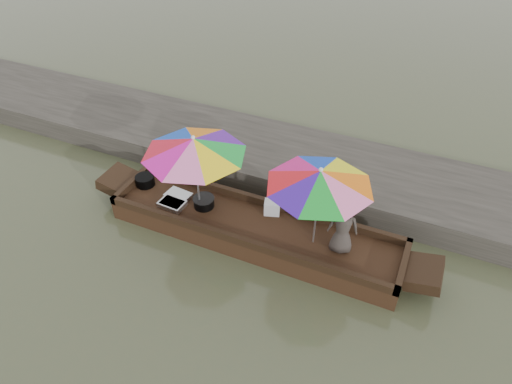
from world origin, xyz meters
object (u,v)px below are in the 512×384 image
at_px(umbrella_stern, 317,207).
at_px(tray_crayfish, 172,204).
at_px(charcoal_grill, 204,202).
at_px(umbrella_bow, 197,174).
at_px(supply_bag, 272,207).
at_px(boat_hull, 254,231).
at_px(cooking_pot, 145,181).
at_px(tray_scallop, 178,195).
at_px(vendor, 343,227).

bearing_deg(umbrella_stern, tray_crayfish, -176.36).
relative_size(charcoal_grill, umbrella_bow, 0.21).
bearing_deg(charcoal_grill, supply_bag, 15.52).
bearing_deg(boat_hull, tray_crayfish, -173.83).
xyz_separation_m(boat_hull, umbrella_stern, (1.11, 0.00, 0.95)).
relative_size(cooking_pot, umbrella_stern, 0.22).
height_order(cooking_pot, tray_crayfish, cooking_pot).
distance_m(tray_scallop, vendor, 3.23).
bearing_deg(charcoal_grill, umbrella_bow, -130.31).
relative_size(supply_bag, umbrella_bow, 0.15).
height_order(cooking_pot, supply_bag, supply_bag).
xyz_separation_m(charcoal_grill, supply_bag, (1.23, 0.34, 0.04)).
distance_m(boat_hull, umbrella_stern, 1.46).
bearing_deg(charcoal_grill, cooking_pot, 175.81).
distance_m(tray_crayfish, umbrella_stern, 2.80).
bearing_deg(umbrella_stern, tray_scallop, 177.84).
relative_size(boat_hull, umbrella_bow, 2.94).
height_order(cooking_pot, charcoal_grill, cooking_pot).
bearing_deg(cooking_pot, charcoal_grill, -4.19).
distance_m(vendor, umbrella_bow, 2.67).
relative_size(supply_bag, umbrella_stern, 0.16).
distance_m(cooking_pot, supply_bag, 2.61).
distance_m(cooking_pot, vendor, 4.00).
bearing_deg(tray_crayfish, cooking_pot, 158.06).
xyz_separation_m(umbrella_bow, umbrella_stern, (2.20, 0.00, 0.00)).
bearing_deg(boat_hull, vendor, 0.55).
relative_size(charcoal_grill, supply_bag, 1.35).
bearing_deg(tray_scallop, tray_crayfish, -81.49).
bearing_deg(tray_crayfish, supply_bag, 17.90).
relative_size(umbrella_bow, umbrella_stern, 1.06).
bearing_deg(umbrella_bow, vendor, 0.33).
xyz_separation_m(charcoal_grill, umbrella_stern, (2.15, -0.06, 0.69)).
bearing_deg(vendor, charcoal_grill, -15.01).
relative_size(tray_scallop, umbrella_bow, 0.26).
height_order(charcoal_grill, umbrella_stern, umbrella_stern).
relative_size(cooking_pot, charcoal_grill, 0.98).
relative_size(boat_hull, cooking_pot, 14.40).
bearing_deg(tray_scallop, cooking_pot, 175.79).
xyz_separation_m(tray_crayfish, vendor, (3.15, 0.19, 0.46)).
height_order(vendor, umbrella_bow, umbrella_bow).
relative_size(tray_crayfish, umbrella_bow, 0.26).
distance_m(tray_scallop, supply_bag, 1.84).
relative_size(charcoal_grill, vendor, 0.37).
bearing_deg(umbrella_stern, umbrella_bow, 180.00).
bearing_deg(vendor, cooking_pot, -16.11).
relative_size(charcoal_grill, umbrella_stern, 0.22).
relative_size(tray_crayfish, vendor, 0.47).
relative_size(vendor, umbrella_bow, 0.56).
xyz_separation_m(tray_crayfish, umbrella_bow, (0.49, 0.17, 0.73)).
height_order(boat_hull, vendor, vendor).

